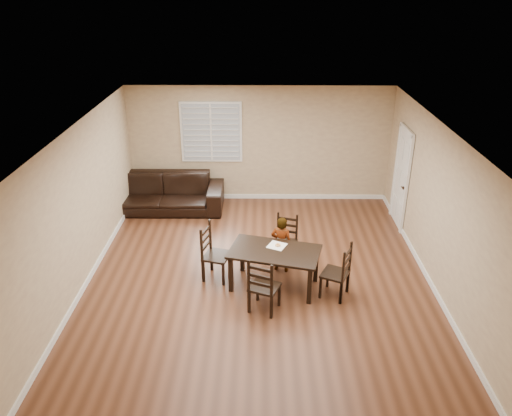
# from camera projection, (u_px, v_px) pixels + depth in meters

# --- Properties ---
(ground) EXTENTS (7.00, 7.00, 0.00)m
(ground) POSITION_uv_depth(u_px,v_px,m) (259.00, 278.00, 8.88)
(ground) COLOR brown
(ground) RESTS_ON ground
(room) EXTENTS (6.04, 7.04, 2.72)m
(room) POSITION_uv_depth(u_px,v_px,m) (261.00, 180.00, 8.28)
(room) COLOR #C6B085
(room) RESTS_ON ground
(dining_table) EXTENTS (1.66, 1.19, 0.70)m
(dining_table) POSITION_uv_depth(u_px,v_px,m) (275.00, 255.00, 8.39)
(dining_table) COLOR black
(dining_table) RESTS_ON ground
(chair_near) EXTENTS (0.51, 0.49, 0.92)m
(chair_near) POSITION_uv_depth(u_px,v_px,m) (286.00, 239.00, 9.31)
(chair_near) COLOR black
(chair_near) RESTS_ON ground
(chair_far) EXTENTS (0.56, 0.54, 0.97)m
(chair_far) POSITION_uv_depth(u_px,v_px,m) (262.00, 290.00, 7.77)
(chair_far) COLOR black
(chair_far) RESTS_ON ground
(chair_left) EXTENTS (0.54, 0.56, 1.02)m
(chair_left) POSITION_uv_depth(u_px,v_px,m) (210.00, 254.00, 8.73)
(chair_left) COLOR black
(chair_left) RESTS_ON ground
(chair_right) EXTENTS (0.56, 0.57, 0.97)m
(chair_right) POSITION_uv_depth(u_px,v_px,m) (342.00, 274.00, 8.17)
(chair_right) COLOR black
(chair_right) RESTS_ON ground
(child) EXTENTS (0.45, 0.36, 1.06)m
(child) POSITION_uv_depth(u_px,v_px,m) (281.00, 244.00, 8.90)
(child) COLOR gray
(child) RESTS_ON ground
(napkin) EXTENTS (0.38, 0.38, 0.00)m
(napkin) POSITION_uv_depth(u_px,v_px,m) (277.00, 246.00, 8.50)
(napkin) COLOR #EEE6CD
(napkin) RESTS_ON dining_table
(donut) EXTENTS (0.10, 0.10, 0.03)m
(donut) POSITION_uv_depth(u_px,v_px,m) (278.00, 245.00, 8.48)
(donut) COLOR #D1904B
(donut) RESTS_ON napkin
(sofa) EXTENTS (2.76, 1.09, 0.81)m
(sofa) POSITION_uv_depth(u_px,v_px,m) (162.00, 193.00, 11.31)
(sofa) COLOR black
(sofa) RESTS_ON ground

